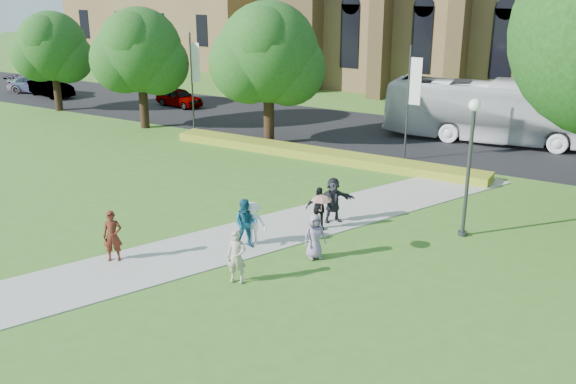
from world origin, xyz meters
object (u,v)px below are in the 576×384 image
Objects in this scene: tour_coach at (498,111)px; streetlamp at (470,152)px; car_0 at (179,97)px; car_1 at (51,87)px; car_2 at (36,84)px; pedestrian_0 at (113,236)px.

streetlamp is at bearing -177.72° from tour_coach.
car_0 is 11.57m from car_1.
pedestrian_0 is at bearing -145.42° from car_2.
streetlamp is 1.12× the size of car_2.
car_0 is at bearing 88.61° from pedestrian_0.
tour_coach is 3.32× the size of car_0.
streetlamp is 13.08m from pedestrian_0.
pedestrian_0 is at bearing -139.99° from streetlamp.
tour_coach is 22.75m from car_0.
tour_coach reaches higher than pedestrian_0.
tour_coach reaches higher than car_2.
streetlamp is 1.14× the size of car_1.
car_2 is (-13.78, -1.43, 0.02)m from car_0.
streetlamp is 28.62m from car_0.
streetlamp reaches higher than car_1.
car_1 is at bearing 107.06° from pedestrian_0.
car_1 is (-34.11, -2.96, -1.04)m from tour_coach.
car_0 is (-22.70, -1.02, -1.13)m from tour_coach.
car_1 is (-36.28, 11.96, -2.52)m from streetlamp.
tour_coach is 24.45m from pedestrian_0.
streetlamp is 0.41× the size of tour_coach.
car_0 is 0.83× the size of car_2.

